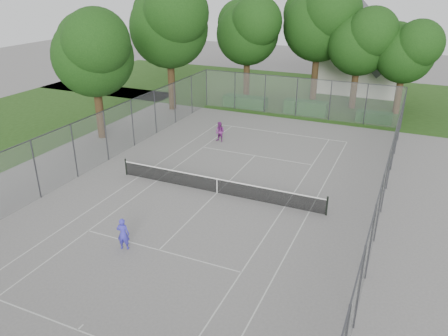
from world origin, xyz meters
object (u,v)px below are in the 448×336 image
at_px(girl_player, 123,234).
at_px(woman_player, 220,132).
at_px(tennis_net, 217,185).
at_px(house, 362,52).

bearing_deg(girl_player, woman_player, -100.61).
height_order(girl_player, woman_player, girl_player).
bearing_deg(tennis_net, girl_player, -102.47).
distance_m(tennis_net, house, 29.88).
bearing_deg(woman_player, house, 83.36).
distance_m(house, girl_player, 36.88).
bearing_deg(tennis_net, house, 82.85).
bearing_deg(woman_player, girl_player, -70.67).
relative_size(house, woman_player, 6.73).
relative_size(tennis_net, girl_player, 8.09).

